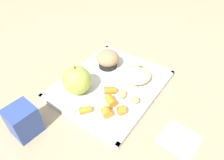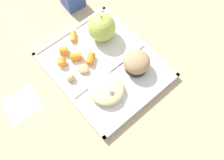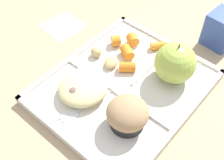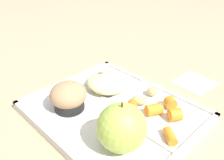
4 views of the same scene
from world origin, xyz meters
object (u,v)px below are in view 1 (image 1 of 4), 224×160
Objects in this scene: lunch_tray at (111,85)px; milk_carton at (23,121)px; plastic_fork at (135,70)px; bran_muffin at (108,59)px; green_apple at (77,80)px.

lunch_tray is 4.11× the size of milk_carton.
lunch_tray is 0.11m from plastic_fork.
bran_muffin is 0.52× the size of plastic_fork.
green_apple is 0.63× the size of plastic_fork.
plastic_fork is at bearing -67.53° from bran_muffin.
plastic_fork is (0.20, -0.09, -0.04)m from green_apple.
lunch_tray is at bearing -12.49° from milk_carton.
green_apple is 1.21× the size of bran_muffin.
green_apple is (-0.09, 0.07, 0.05)m from lunch_tray.
milk_carton is at bearing 177.13° from bran_muffin.
lunch_tray is 3.64× the size of green_apple.
green_apple reaches higher than plastic_fork.
green_apple is 0.16m from bran_muffin.
bran_muffin is at bearing 1.59° from milk_carton.
milk_carton reaches higher than lunch_tray.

